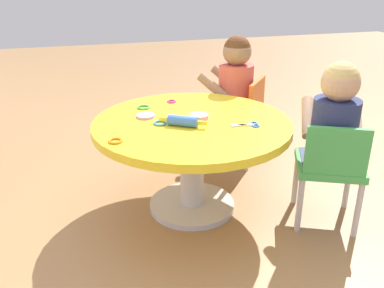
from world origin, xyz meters
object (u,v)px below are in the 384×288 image
(rolling_pin, at_px, (183,121))
(craft_scissors, at_px, (249,125))
(craft_table, at_px, (192,141))
(seated_child_right, at_px, (235,79))
(child_chair_right, at_px, (240,115))
(seated_child_left, at_px, (335,118))
(child_chair_left, at_px, (330,166))

(rolling_pin, xyz_separation_m, craft_scissors, (-0.07, -0.30, -0.02))
(craft_table, distance_m, seated_child_right, 0.68)
(child_chair_right, xyz_separation_m, seated_child_right, (0.03, 0.03, 0.23))
(rolling_pin, bearing_deg, craft_table, -47.34)
(seated_child_left, xyz_separation_m, craft_scissors, (0.14, 0.36, -0.05))
(seated_child_right, bearing_deg, child_chair_left, -168.24)
(child_chair_right, bearing_deg, seated_child_left, -168.35)
(seated_child_left, xyz_separation_m, rolling_pin, (0.21, 0.66, -0.03))
(rolling_pin, bearing_deg, child_chair_right, -43.02)
(child_chair_left, xyz_separation_m, seated_child_left, (0.04, -0.02, 0.23))
(seated_child_left, bearing_deg, child_chair_right, 11.65)
(seated_child_right, relative_size, rolling_pin, 2.47)
(seated_child_left, distance_m, seated_child_right, 0.80)
(child_chair_right, height_order, seated_child_right, seated_child_right)
(child_chair_right, bearing_deg, child_chair_left, -170.03)
(craft_scissors, bearing_deg, seated_child_left, -111.33)
(craft_table, bearing_deg, craft_scissors, -117.98)
(craft_table, distance_m, seated_child_left, 0.68)
(child_chair_left, height_order, rolling_pin, child_chair_left)
(child_chair_right, xyz_separation_m, craft_scissors, (-0.61, 0.20, 0.18))
(child_chair_right, bearing_deg, seated_child_right, 50.53)
(craft_table, bearing_deg, child_chair_left, -117.56)
(seated_child_left, bearing_deg, craft_table, 65.91)
(craft_table, bearing_deg, seated_child_right, -39.02)
(craft_table, xyz_separation_m, seated_child_left, (-0.27, -0.60, 0.16))
(child_chair_right, relative_size, rolling_pin, 2.60)
(child_chair_left, relative_size, rolling_pin, 2.60)
(child_chair_right, bearing_deg, rolling_pin, 136.98)
(child_chair_right, bearing_deg, craft_table, 137.51)
(seated_child_right, bearing_deg, child_chair_right, -129.47)
(craft_table, bearing_deg, seated_child_left, -114.09)
(seated_child_right, distance_m, craft_scissors, 0.66)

